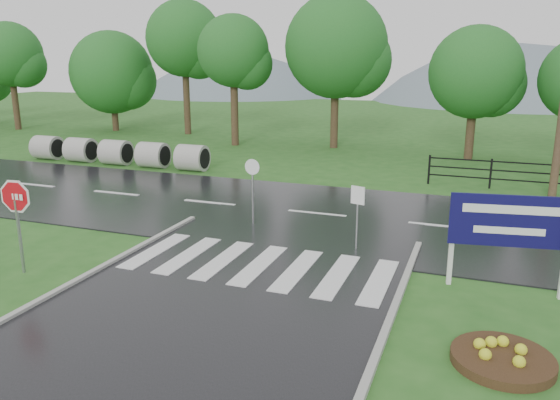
% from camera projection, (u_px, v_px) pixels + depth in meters
% --- Properties ---
extents(ground, '(120.00, 120.00, 0.00)m').
position_uv_depth(ground, '(144.00, 371.00, 9.08)').
color(ground, '#285E1F').
rests_on(ground, ground).
extents(main_road, '(90.00, 8.00, 0.04)m').
position_uv_depth(main_road, '(317.00, 215.00, 18.14)').
color(main_road, black).
rests_on(main_road, ground).
extents(crosswalk, '(6.50, 2.80, 0.02)m').
position_uv_depth(crosswalk, '(259.00, 265.00, 13.60)').
color(crosswalk, silver).
rests_on(crosswalk, ground).
extents(fence_west, '(9.58, 0.08, 1.20)m').
position_uv_depth(fence_west, '(557.00, 175.00, 20.78)').
color(fence_west, black).
rests_on(fence_west, ground).
extents(hills, '(102.00, 48.00, 48.00)m').
position_uv_depth(hills, '(463.00, 221.00, 70.75)').
color(hills, slate).
rests_on(hills, ground).
extents(treeline, '(83.20, 5.20, 10.00)m').
position_uv_depth(treeline, '(406.00, 151.00, 30.49)').
color(treeline, '#1D5E21').
rests_on(treeline, ground).
extents(culvert_pipes, '(9.70, 1.20, 1.20)m').
position_uv_depth(culvert_pipes, '(116.00, 152.00, 26.48)').
color(culvert_pipes, '#9E9B93').
rests_on(culvert_pipes, ground).
extents(stop_sign, '(1.09, 0.13, 2.46)m').
position_uv_depth(stop_sign, '(16.00, 204.00, 12.82)').
color(stop_sign, '#939399').
rests_on(stop_sign, ground).
extents(estate_billboard, '(2.51, 0.47, 2.22)m').
position_uv_depth(estate_billboard, '(509.00, 226.00, 11.82)').
color(estate_billboard, silver).
rests_on(estate_billboard, ground).
extents(flower_bed, '(1.72, 1.72, 0.34)m').
position_uv_depth(flower_bed, '(503.00, 357.00, 9.27)').
color(flower_bed, '#332111').
rests_on(flower_bed, ground).
extents(reg_sign_small, '(0.39, 0.13, 1.80)m').
position_uv_depth(reg_sign_small, '(358.00, 204.00, 14.42)').
color(reg_sign_small, '#939399').
rests_on(reg_sign_small, ground).
extents(reg_sign_round, '(0.49, 0.07, 2.09)m').
position_uv_depth(reg_sign_round, '(253.00, 183.00, 16.68)').
color(reg_sign_round, '#939399').
rests_on(reg_sign_round, ground).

